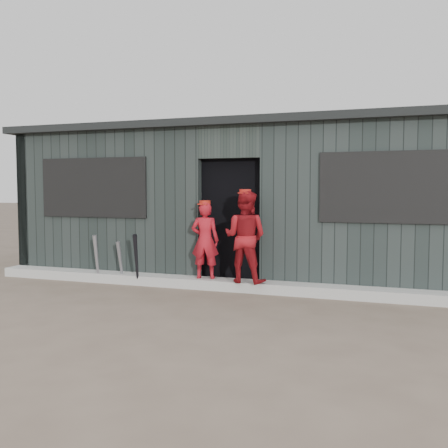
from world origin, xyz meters
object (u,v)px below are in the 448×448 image
at_px(bat_left, 97,259).
at_px(player_grey_back, 241,248).
at_px(player_red_right, 245,237).
at_px(dugout, 254,202).
at_px(bat_mid, 120,262).
at_px(player_red_left, 205,240).
at_px(bat_right, 136,260).

height_order(bat_left, player_grey_back, player_grey_back).
height_order(player_red_right, dugout, dugout).
bearing_deg(bat_mid, player_red_left, 4.00).
relative_size(bat_left, player_grey_back, 0.69).
height_order(bat_right, player_red_left, player_red_left).
bearing_deg(bat_left, player_red_left, 6.18).
height_order(bat_left, player_red_left, player_red_left).
bearing_deg(dugout, bat_mid, -134.52).
height_order(player_red_right, player_grey_back, player_red_right).
xyz_separation_m(bat_mid, bat_right, (0.37, -0.15, 0.07)).
bearing_deg(player_red_right, bat_right, 10.67).
bearing_deg(bat_left, player_red_right, 1.92).
height_order(bat_left, bat_mid, bat_left).
relative_size(bat_left, bat_mid, 1.15).
height_order(player_red_left, player_grey_back, player_red_left).
xyz_separation_m(bat_left, player_red_right, (2.48, 0.08, 0.43)).
bearing_deg(player_red_left, bat_left, -2.97).
relative_size(bat_left, bat_right, 0.93).
bearing_deg(player_red_left, dugout, -109.91).
bearing_deg(bat_left, bat_right, -4.14).
bearing_deg(player_red_left, player_grey_back, -135.78).
bearing_deg(player_grey_back, bat_left, -10.45).
distance_m(bat_mid, dugout, 2.66).
distance_m(bat_mid, player_red_right, 2.16).
bearing_deg(player_red_right, bat_mid, 5.76).
distance_m(bat_left, player_grey_back, 2.35).
distance_m(bat_left, player_red_left, 1.85).
height_order(bat_left, player_red_right, player_red_right).
distance_m(player_red_left, player_red_right, 0.69).
bearing_deg(dugout, player_red_right, -78.70).
distance_m(player_red_right, dugout, 1.88).
bearing_deg(player_red_left, bat_right, 4.23).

